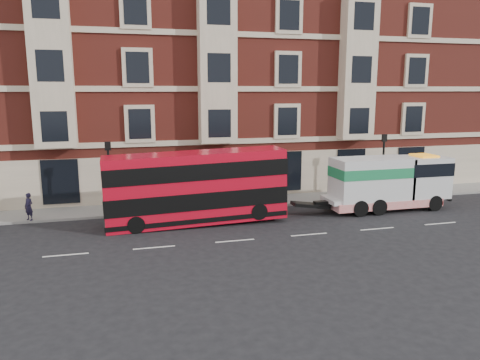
{
  "coord_description": "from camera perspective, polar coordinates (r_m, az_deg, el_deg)",
  "views": [
    {
      "loc": [
        -5.5,
        -21.72,
        7.44
      ],
      "look_at": [
        1.33,
        4.0,
        2.29
      ],
      "focal_mm": 35.0,
      "sensor_mm": 36.0,
      "label": 1
    }
  ],
  "objects": [
    {
      "name": "double_decker_bus",
      "position": [
        26.17,
        -5.39,
        -0.77
      ],
      "size": [
        10.01,
        2.3,
        4.05
      ],
      "color": "red",
      "rests_on": "ground"
    },
    {
      "name": "victorian_terrace",
      "position": [
        37.3,
        -5.77,
        14.93
      ],
      "size": [
        45.0,
        12.0,
        20.4
      ],
      "color": "maroon",
      "rests_on": "ground"
    },
    {
      "name": "lamp_post_east",
      "position": [
        33.29,
        17.04,
        2.24
      ],
      "size": [
        0.35,
        0.15,
        4.35
      ],
      "color": "black",
      "rests_on": "sidewalk"
    },
    {
      "name": "sidewalk",
      "position": [
        30.63,
        -4.09,
        -3.0
      ],
      "size": [
        90.0,
        3.0,
        0.15
      ],
      "primitive_type": "cube",
      "color": "slate",
      "rests_on": "ground"
    },
    {
      "name": "ground",
      "position": [
        23.61,
        -0.62,
        -7.43
      ],
      "size": [
        120.0,
        120.0,
        0.0
      ],
      "primitive_type": "plane",
      "color": "black",
      "rests_on": "ground"
    },
    {
      "name": "pedestrian",
      "position": [
        29.04,
        -24.35,
        -2.99
      ],
      "size": [
        0.68,
        0.65,
        1.57
      ],
      "primitive_type": "imported",
      "rotation": [
        0.0,
        0.0,
        -0.68
      ],
      "color": "black",
      "rests_on": "sidewalk"
    },
    {
      "name": "lamp_post_west",
      "position": [
        28.32,
        -15.66,
        0.85
      ],
      "size": [
        0.35,
        0.15,
        4.35
      ],
      "color": "black",
      "rests_on": "sidewalk"
    },
    {
      "name": "tow_truck",
      "position": [
        30.58,
        17.49,
        -0.25
      ],
      "size": [
        8.01,
        2.37,
        3.34
      ],
      "color": "silver",
      "rests_on": "ground"
    }
  ]
}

